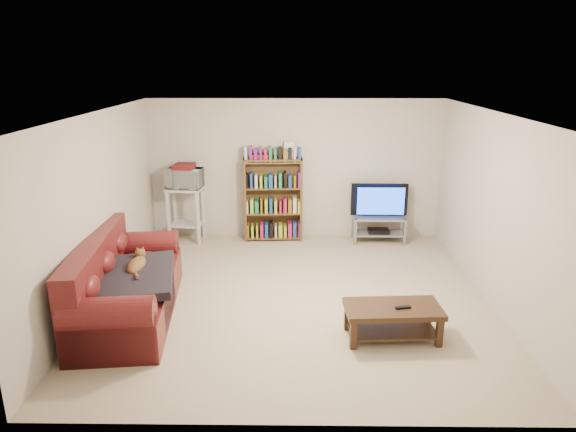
{
  "coord_description": "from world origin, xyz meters",
  "views": [
    {
      "loc": [
        -0.02,
        -6.2,
        3.02
      ],
      "look_at": [
        -0.1,
        0.4,
        1.0
      ],
      "focal_mm": 32.0,
      "sensor_mm": 36.0,
      "label": 1
    }
  ],
  "objects_px": {
    "sofa": "(122,290)",
    "tv_stand": "(379,224)",
    "coffee_table": "(393,316)",
    "bookshelf": "(273,198)"
  },
  "relations": [
    {
      "from": "coffee_table",
      "to": "tv_stand",
      "type": "distance_m",
      "value": 3.24
    },
    {
      "from": "coffee_table",
      "to": "tv_stand",
      "type": "bearing_deg",
      "value": 80.51
    },
    {
      "from": "sofa",
      "to": "coffee_table",
      "type": "distance_m",
      "value": 3.24
    },
    {
      "from": "sofa",
      "to": "bookshelf",
      "type": "bearing_deg",
      "value": 52.41
    },
    {
      "from": "sofa",
      "to": "tv_stand",
      "type": "bearing_deg",
      "value": 31.35
    },
    {
      "from": "coffee_table",
      "to": "bookshelf",
      "type": "height_order",
      "value": "bookshelf"
    },
    {
      "from": "coffee_table",
      "to": "tv_stand",
      "type": "height_order",
      "value": "tv_stand"
    },
    {
      "from": "bookshelf",
      "to": "tv_stand",
      "type": "bearing_deg",
      "value": -6.54
    },
    {
      "from": "sofa",
      "to": "tv_stand",
      "type": "distance_m",
      "value": 4.47
    },
    {
      "from": "coffee_table",
      "to": "tv_stand",
      "type": "relative_size",
      "value": 1.21
    }
  ]
}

